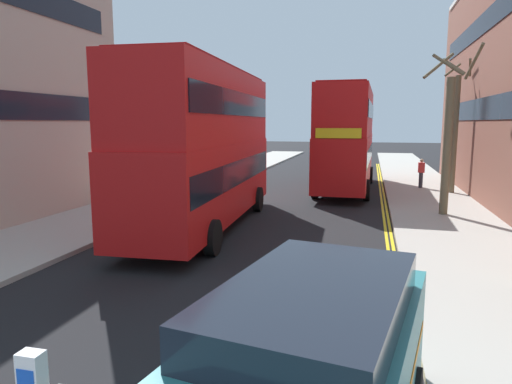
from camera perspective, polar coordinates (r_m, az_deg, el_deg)
name	(u,v)px	position (r m, az deg, el deg)	size (l,w,h in m)	color
sidewalk_right	(449,225)	(18.09, 22.92, -3.80)	(4.00, 80.00, 0.14)	#ADA89E
sidewalk_left	(127,209)	(20.52, -15.80, -2.03)	(4.00, 80.00, 0.14)	#ADA89E
kerb_line_outer	(391,236)	(15.94, 16.51, -5.33)	(0.10, 56.00, 0.01)	yellow
kerb_line_inner	(386,236)	(15.94, 15.93, -5.31)	(0.10, 56.00, 0.01)	yellow
double_decker_bus_away	(205,143)	(16.31, -6.38, 6.04)	(3.16, 10.90, 5.64)	red
double_decker_bus_oncoming	(347,136)	(25.96, 11.28, 6.87)	(2.98, 10.86, 5.64)	red
pedestrian_far	(421,173)	(27.21, 19.88, 2.28)	(0.34, 0.22, 1.62)	#2D2D38
street_tree_near	(448,138)	(19.45, 22.79, 6.26)	(2.01, 1.87, 6.49)	#6B6047
street_tree_far	(455,129)	(25.76, 23.55, 7.22)	(1.51, 1.53, 6.82)	#6B6047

